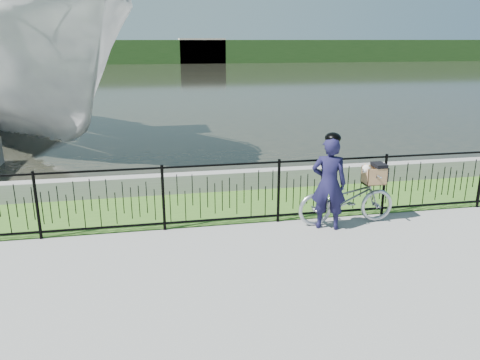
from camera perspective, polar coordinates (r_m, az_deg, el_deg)
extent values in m
plane|color=gray|center=(6.79, -0.04, -10.62)|extent=(120.00, 120.00, 0.00)
cube|color=#3B651F|center=(9.15, -3.09, -3.19)|extent=(60.00, 2.00, 0.01)
plane|color=black|center=(39.06, -9.34, 12.02)|extent=(120.00, 120.00, 0.00)
cube|color=gray|center=(10.03, -3.89, -0.21)|extent=(60.00, 0.30, 0.40)
cube|color=#234319|center=(65.95, -10.20, 15.16)|extent=(120.00, 6.00, 3.00)
cube|color=#B8AA94|center=(66.12, -26.47, 14.16)|extent=(8.00, 4.00, 4.00)
cube|color=#B8AA94|center=(64.83, -4.68, 15.42)|extent=(6.00, 3.00, 3.20)
imported|color=#ABAFB7|center=(8.38, 12.84, -2.21)|extent=(1.74, 0.61, 0.91)
cube|color=black|center=(8.51, 15.95, -0.40)|extent=(0.38, 0.18, 0.02)
cube|color=#A4774B|center=(8.51, 15.95, -0.35)|extent=(0.36, 0.28, 0.01)
cube|color=#A4774B|center=(8.58, 15.64, 0.82)|extent=(0.36, 0.02, 0.30)
cube|color=#A4774B|center=(8.36, 16.43, 0.32)|extent=(0.36, 0.02, 0.30)
cube|color=#A4774B|center=(8.55, 17.06, 0.63)|extent=(0.01, 0.28, 0.30)
cube|color=#A4774B|center=(8.40, 14.98, 0.51)|extent=(0.01, 0.28, 0.30)
cube|color=black|center=(8.46, 16.60, 1.76)|extent=(0.20, 0.30, 0.06)
cube|color=black|center=(8.55, 17.18, 0.83)|extent=(0.02, 0.30, 0.24)
ellipsoid|color=silver|center=(8.47, 15.90, 0.44)|extent=(0.31, 0.22, 0.20)
sphere|color=silver|center=(8.35, 15.18, 1.33)|extent=(0.15, 0.15, 0.15)
sphere|color=silver|center=(8.32, 14.92, 1.08)|extent=(0.07, 0.07, 0.07)
sphere|color=black|center=(8.30, 14.79, 1.02)|extent=(0.02, 0.02, 0.02)
cone|color=olive|center=(8.39, 15.04, 1.83)|extent=(0.06, 0.08, 0.08)
cone|color=olive|center=(8.31, 15.46, 1.66)|extent=(0.06, 0.08, 0.08)
imported|color=#141233|center=(8.00, 10.78, -0.44)|extent=(0.68, 0.56, 1.60)
ellipsoid|color=black|center=(7.81, 11.09, 5.02)|extent=(0.26, 0.29, 0.18)
imported|color=#B7B6B7|center=(16.16, -26.18, 11.97)|extent=(10.33, 11.89, 4.46)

